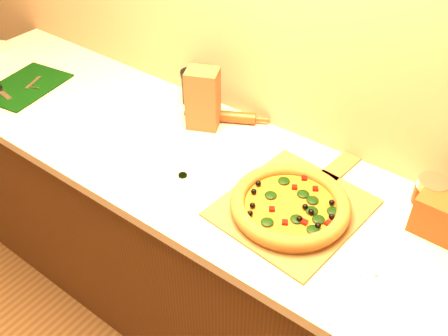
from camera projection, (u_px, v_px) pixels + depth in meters
cabinet at (220, 258)px, 1.99m from camera, size 2.80×0.65×0.86m
countertop at (219, 172)px, 1.70m from camera, size 2.84×0.68×0.04m
pizza_peel at (296, 205)px, 1.54m from camera, size 0.43×0.60×0.01m
pizza at (290, 205)px, 1.50m from camera, size 0.36×0.36×0.05m
cutting_board at (24, 86)px, 2.09m from camera, size 0.29×0.37×0.02m
bottle_cap at (183, 175)px, 1.65m from camera, size 0.04×0.04×0.01m
rolling_pin at (226, 116)px, 1.89m from camera, size 0.30×0.17×0.04m
coffee_canister at (429, 196)px, 1.48m from camera, size 0.09×0.09×0.13m
wine_glass at (196, 78)px, 1.88m from camera, size 0.08×0.08×0.20m
paper_bag at (203, 99)px, 1.81m from camera, size 0.14×0.13×0.23m
dark_jar at (192, 87)px, 1.97m from camera, size 0.08×0.08×0.14m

